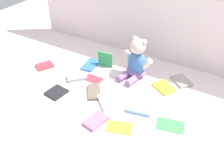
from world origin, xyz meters
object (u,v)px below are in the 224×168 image
at_px(book_case_1, 140,108).
at_px(book_case_5, 90,65).
at_px(book_case_12, 94,92).
at_px(book_case_13, 77,77).
at_px(book_case_9, 119,127).
at_px(book_case_10, 56,92).
at_px(book_case_8, 106,102).
at_px(book_case_2, 182,81).
at_px(book_case_6, 93,79).
at_px(book_case_7, 105,59).
at_px(teddy_bear, 136,63).
at_px(book_case_11, 45,66).
at_px(book_case_3, 164,87).
at_px(book_case_4, 96,121).
at_px(book_case_0, 170,125).

xyz_separation_m(book_case_1, book_case_5, (-0.45, 0.21, -0.00)).
xyz_separation_m(book_case_12, book_case_13, (-0.17, 0.06, 0.00)).
bearing_deg(book_case_9, book_case_5, 29.14).
distance_m(book_case_10, book_case_13, 0.17).
distance_m(book_case_1, book_case_8, 0.18).
height_order(book_case_2, book_case_6, book_case_2).
height_order(book_case_1, book_case_7, book_case_7).
distance_m(book_case_12, book_case_13, 0.18).
bearing_deg(book_case_10, teddy_bear, 58.06).
bearing_deg(book_case_11, book_case_12, -160.53).
relative_size(book_case_9, book_case_12, 0.91).
relative_size(book_case_3, book_case_4, 1.02).
bearing_deg(teddy_bear, book_case_0, -30.74).
bearing_deg(book_case_6, book_case_7, -176.84).
height_order(book_case_0, book_case_13, book_case_13).
distance_m(teddy_bear, book_case_13, 0.37).
height_order(book_case_4, book_case_5, book_case_4).
height_order(book_case_6, book_case_13, book_case_13).
bearing_deg(book_case_10, book_case_8, 20.52).
height_order(book_case_4, book_case_11, book_case_4).
xyz_separation_m(book_case_1, book_case_11, (-0.70, 0.06, -0.00)).
distance_m(book_case_5, book_case_8, 0.38).
height_order(book_case_4, book_case_10, book_case_4).
distance_m(teddy_bear, book_case_12, 0.31).
relative_size(teddy_bear, book_case_13, 2.18).
bearing_deg(book_case_2, teddy_bear, 144.42).
bearing_deg(book_case_13, book_case_7, -68.78).
bearing_deg(book_case_6, book_case_10, -27.57).
bearing_deg(book_case_10, book_case_13, 93.21).
bearing_deg(book_case_13, book_case_10, 128.84).
bearing_deg(book_case_0, book_case_1, 66.52).
bearing_deg(book_case_9, book_case_1, -28.55).
relative_size(book_case_5, book_case_9, 1.14).
distance_m(book_case_6, book_case_12, 0.13).
distance_m(book_case_5, book_case_12, 0.28).
bearing_deg(book_case_7, book_case_0, -35.01).
height_order(book_case_7, book_case_13, book_case_7).
height_order(book_case_1, book_case_10, book_case_1).
bearing_deg(book_case_0, book_case_13, 68.51).
distance_m(book_case_9, book_case_12, 0.29).
xyz_separation_m(book_case_1, book_case_4, (-0.14, -0.19, -0.00)).
relative_size(book_case_5, book_case_12, 1.04).
bearing_deg(book_case_3, book_case_5, 120.63).
bearing_deg(book_case_5, book_case_0, -29.29).
distance_m(book_case_0, book_case_13, 0.62).
relative_size(book_case_2, book_case_9, 0.96).
bearing_deg(book_case_2, book_case_10, 167.27).
distance_m(book_case_0, book_case_11, 0.87).
bearing_deg(book_case_9, teddy_bear, -3.14).
distance_m(book_case_7, book_case_8, 0.36).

